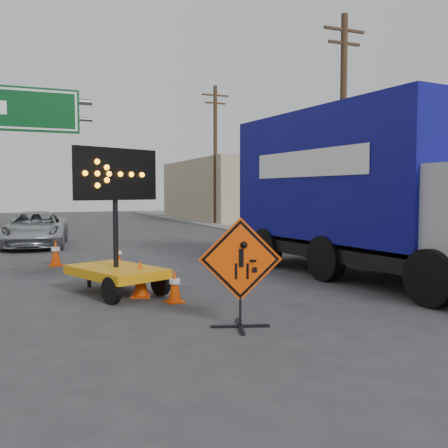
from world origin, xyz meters
TOP-DOWN VIEW (x-y plane):
  - ground at (0.00, 0.00)m, footprint 100.00×100.00m
  - curb_right at (7.20, 15.00)m, footprint 0.40×60.00m
  - sidewalk_right at (9.50, 15.00)m, footprint 4.00×60.00m
  - building_right_far at (13.00, 30.00)m, footprint 10.00×14.00m
  - highway_gantry at (-4.43, 17.96)m, footprint 6.18×0.38m
  - utility_pole_near at (8.00, 10.00)m, footprint 1.80×0.26m
  - utility_pole_far at (8.00, 24.00)m, footprint 1.80×0.26m
  - construction_sign at (-0.33, 0.86)m, footprint 1.29×0.93m
  - arrow_board at (-1.76, 4.25)m, footprint 2.06×2.53m
  - pickup_truck at (-3.19, 14.87)m, footprint 2.89×5.29m
  - box_truck at (4.63, 4.06)m, footprint 3.60×9.33m
  - cone_a at (-0.81, 3.04)m, footprint 0.39×0.39m
  - cone_b at (-1.33, 3.81)m, footprint 0.51×0.51m
  - cone_c at (-1.12, 7.83)m, footprint 0.47×0.47m
  - cone_d at (-2.74, 9.07)m, footprint 0.42×0.42m

SIDE VIEW (x-z plane):
  - ground at x=0.00m, z-range 0.00..0.00m
  - curb_right at x=7.20m, z-range 0.00..0.12m
  - sidewalk_right at x=9.50m, z-range 0.00..0.15m
  - cone_a at x=-0.81m, z-range 0.00..0.67m
  - cone_c at x=-1.12m, z-range 0.00..0.73m
  - cone_d at x=-2.74m, z-range 0.00..0.79m
  - cone_b at x=-1.33m, z-range 0.00..0.80m
  - arrow_board at x=-1.76m, z-range -0.87..2.25m
  - pickup_truck at x=-3.19m, z-range 0.00..1.41m
  - construction_sign at x=-0.33m, z-range 0.05..1.84m
  - box_truck at x=4.63m, z-range -0.20..4.12m
  - building_right_far at x=13.00m, z-range 0.00..4.60m
  - utility_pole_near at x=8.00m, z-range 0.18..9.18m
  - utility_pole_far at x=8.00m, z-range 0.18..9.18m
  - highway_gantry at x=-4.43m, z-range 1.62..8.52m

